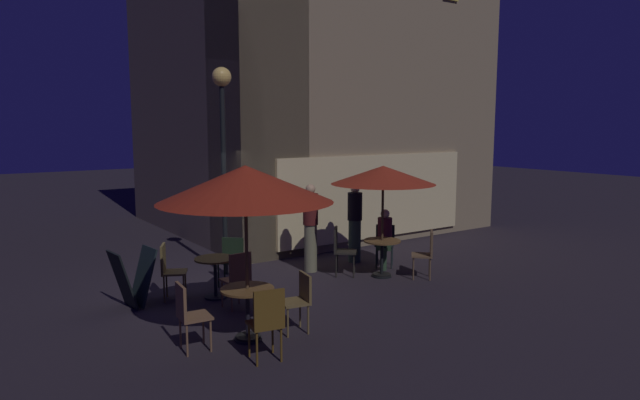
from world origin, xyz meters
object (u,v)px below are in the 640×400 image
object	(u,v)px
street_lamp_near_corner	(223,120)
cafe_chair_7	(231,256)
cafe_table_2	(215,269)
cafe_chair_0	(427,250)
cafe_chair_5	(188,311)
cafe_chair_8	(169,267)
patron_standing_1	(355,223)
cafe_chair_3	(267,318)
cafe_table_1	(248,302)
patron_seated_0	(385,235)
patio_umbrella_1	(245,184)
cafe_chair_1	(385,241)
cafe_chair_4	(299,297)
patio_umbrella_0	(383,176)
cafe_table_0	(382,250)
patron_standing_2	(311,227)
cafe_chair_2	(341,247)
menu_sandwich_board	(133,278)
cafe_chair_6	(238,275)

from	to	relation	value
street_lamp_near_corner	cafe_chair_7	size ratio (longest dim) A/B	4.68
cafe_table_2	cafe_chair_0	world-z (taller)	cafe_chair_0
cafe_chair_5	cafe_chair_7	xyz separation A→B (m)	(1.88, 2.60, -0.02)
cafe_chair_8	patron_standing_1	xyz separation A→B (m)	(4.36, 0.30, 0.29)
cafe_chair_3	patron_standing_1	world-z (taller)	patron_standing_1
cafe_table_1	patron_seated_0	size ratio (longest dim) A/B	0.61
patio_umbrella_1	cafe_chair_1	xyz separation A→B (m)	(4.39, 2.07, -1.68)
cafe_chair_4	patron_seated_0	bearing A→B (deg)	-138.16
cafe_table_1	patio_umbrella_0	distance (m)	4.30
cafe_chair_8	patron_seated_0	world-z (taller)	patron_seated_0
cafe_table_0	patron_seated_0	bearing A→B (deg)	44.94
patron_standing_2	cafe_chair_5	bearing A→B (deg)	122.26
cafe_chair_2	cafe_chair_3	xyz separation A→B (m)	(-3.28, -2.81, -0.01)
patron_standing_2	menu_sandwich_board	bearing A→B (deg)	91.08
cafe_table_1	cafe_chair_8	world-z (taller)	cafe_chair_8
cafe_chair_4	patron_standing_1	world-z (taller)	patron_standing_1
patron_standing_1	patron_seated_0	bearing A→B (deg)	-135.79
street_lamp_near_corner	cafe_chair_6	xyz separation A→B (m)	(-0.78, -2.13, -2.57)
cafe_table_0	cafe_chair_4	distance (m)	3.39
cafe_chair_3	patron_seated_0	bearing A→B (deg)	-47.75
cafe_chair_6	patron_standing_2	distance (m)	2.70
patio_umbrella_0	cafe_chair_8	bearing A→B (deg)	166.42
cafe_table_0	patio_umbrella_1	size ratio (longest dim) A/B	0.30
cafe_chair_6	cafe_chair_8	size ratio (longest dim) A/B	0.98
patron_standing_2	cafe_table_2	bearing A→B (deg)	100.33
cafe_table_1	cafe_table_2	world-z (taller)	cafe_table_1
cafe_chair_6	patron_standing_2	size ratio (longest dim) A/B	0.53
cafe_table_0	cafe_chair_3	world-z (taller)	cafe_chair_3
patio_umbrella_0	cafe_chair_6	distance (m)	3.60
patio_umbrella_0	cafe_chair_7	bearing A→B (deg)	155.77
cafe_chair_1	cafe_table_0	bearing A→B (deg)	0.00
cafe_table_1	cafe_chair_0	bearing A→B (deg)	10.69
cafe_chair_1	patron_standing_1	size ratio (longest dim) A/B	0.51
cafe_table_1	cafe_chair_5	distance (m)	0.85
patio_umbrella_1	cafe_chair_3	xyz separation A→B (m)	(-0.15, -0.83, -1.64)
cafe_chair_7	patron_seated_0	bearing A→B (deg)	122.50
street_lamp_near_corner	cafe_chair_0	distance (m)	4.81
menu_sandwich_board	cafe_chair_4	size ratio (longest dim) A/B	1.11
cafe_chair_6	patron_standing_2	bearing A→B (deg)	-64.34
cafe_chair_4	cafe_chair_3	bearing A→B (deg)	47.09
street_lamp_near_corner	cafe_table_2	distance (m)	3.06
cafe_chair_4	cafe_chair_6	world-z (taller)	cafe_chair_6
cafe_chair_2	patron_seated_0	world-z (taller)	patron_seated_0
cafe_chair_0	cafe_chair_8	bearing A→B (deg)	25.01
cafe_table_2	patron_standing_1	xyz separation A→B (m)	(3.65, 0.65, 0.37)
cafe_chair_3	patron_standing_2	distance (m)	4.54
street_lamp_near_corner	patron_standing_2	xyz separation A→B (m)	(1.55, -0.81, -2.21)
street_lamp_near_corner	patio_umbrella_0	bearing A→B (deg)	-38.15
patio_umbrella_0	cafe_chair_2	distance (m)	1.68
cafe_table_0	cafe_chair_7	size ratio (longest dim) A/B	0.84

